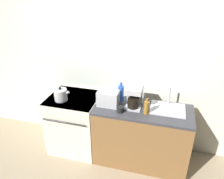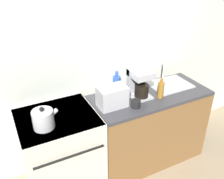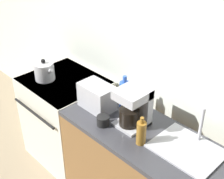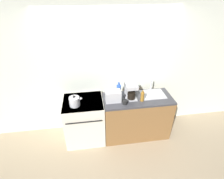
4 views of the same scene
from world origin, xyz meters
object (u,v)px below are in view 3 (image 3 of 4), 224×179
(toaster, at_px, (97,97))
(bottle_blue, at_px, (124,94))
(coffee_maker, at_px, (134,106))
(bottle_amber, at_px, (141,133))
(stove, at_px, (67,118))
(cup_black, at_px, (103,121))
(kettle, at_px, (44,71))

(toaster, distance_m, bottle_blue, 0.22)
(coffee_maker, height_order, bottle_amber, coffee_maker)
(stove, height_order, toaster, toaster)
(toaster, bearing_deg, stove, 172.97)
(bottle_amber, relative_size, cup_black, 2.29)
(toaster, height_order, cup_black, toaster)
(kettle, xyz_separation_m, bottle_blue, (0.84, 0.21, 0.03))
(stove, distance_m, coffee_maker, 1.09)
(stove, relative_size, bottle_blue, 3.24)
(stove, height_order, bottle_blue, bottle_blue)
(bottle_amber, bearing_deg, stove, 172.61)
(cup_black, bearing_deg, kettle, 174.78)
(stove, distance_m, cup_black, 0.92)
(bottle_amber, bearing_deg, kettle, 178.44)
(kettle, distance_m, bottle_blue, 0.86)
(toaster, height_order, bottle_blue, bottle_blue)
(stove, bearing_deg, toaster, -7.03)
(toaster, distance_m, coffee_maker, 0.36)
(bottle_blue, xyz_separation_m, bottle_amber, (0.40, -0.25, -0.03))
(toaster, bearing_deg, coffee_maker, 9.27)
(kettle, height_order, cup_black, kettle)
(kettle, xyz_separation_m, bottle_amber, (1.23, -0.03, 0.01))
(bottle_blue, relative_size, cup_black, 2.92)
(kettle, bearing_deg, bottle_blue, 14.33)
(stove, relative_size, toaster, 3.19)
(stove, distance_m, toaster, 0.79)
(bottle_amber, xyz_separation_m, cup_black, (-0.34, -0.05, -0.05))
(kettle, relative_size, coffee_maker, 0.77)
(coffee_maker, distance_m, cup_black, 0.26)
(kettle, bearing_deg, stove, 38.68)
(kettle, relative_size, bottle_amber, 1.06)
(kettle, height_order, coffee_maker, coffee_maker)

